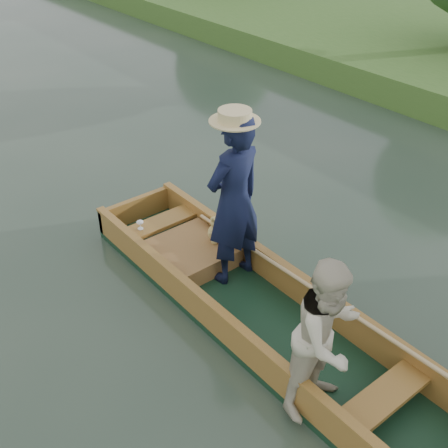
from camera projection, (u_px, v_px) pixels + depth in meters
ground at (259, 322)px, 6.03m from camera, size 120.00×120.00×0.00m
punt at (261, 276)px, 5.66m from camera, size 1.32×5.09×2.10m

